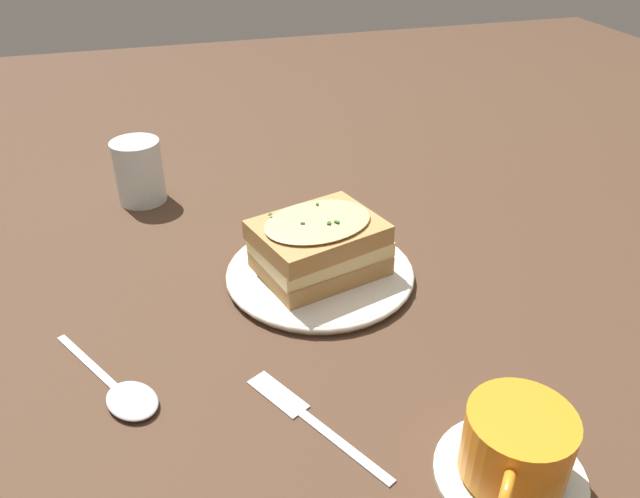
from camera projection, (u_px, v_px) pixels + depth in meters
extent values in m
plane|color=#473021|center=(328.00, 285.00, 0.74)|extent=(2.40, 2.40, 0.00)
cylinder|color=silver|center=(320.00, 274.00, 0.75)|extent=(0.21, 0.21, 0.01)
torus|color=silver|center=(320.00, 272.00, 0.75)|extent=(0.23, 0.23, 0.01)
cube|color=#B2844C|center=(320.00, 262.00, 0.74)|extent=(0.14, 0.16, 0.02)
cube|color=#EFDB93|center=(320.00, 247.00, 0.73)|extent=(0.13, 0.16, 0.02)
cube|color=#B2844C|center=(318.00, 232.00, 0.72)|extent=(0.14, 0.16, 0.02)
ellipsoid|color=#DBBC7F|center=(318.00, 221.00, 0.71)|extent=(0.12, 0.15, 0.01)
cube|color=#2D6028|center=(303.00, 223.00, 0.70)|extent=(0.00, 0.01, 0.00)
cube|color=#2D6028|center=(313.00, 204.00, 0.73)|extent=(0.01, 0.00, 0.00)
cube|color=#2D6028|center=(270.00, 214.00, 0.71)|extent=(0.01, 0.01, 0.00)
cube|color=#2D6028|center=(332.00, 223.00, 0.70)|extent=(0.01, 0.01, 0.00)
cube|color=#2D6028|center=(336.00, 221.00, 0.70)|extent=(0.01, 0.01, 0.00)
cylinder|color=silver|center=(510.00, 473.00, 0.51)|extent=(0.12, 0.12, 0.01)
cylinder|color=orange|center=(517.00, 444.00, 0.49)|extent=(0.09, 0.09, 0.06)
cylinder|color=#381E0F|center=(522.00, 424.00, 0.48)|extent=(0.07, 0.07, 0.00)
cylinder|color=silver|center=(139.00, 172.00, 0.90)|extent=(0.07, 0.07, 0.09)
cube|color=silver|center=(344.00, 446.00, 0.54)|extent=(0.10, 0.06, 0.00)
cube|color=silver|center=(278.00, 394.00, 0.59)|extent=(0.07, 0.05, 0.00)
cube|color=#333335|center=(266.00, 390.00, 0.59)|extent=(0.04, 0.02, 0.00)
cube|color=#333335|center=(271.00, 387.00, 0.59)|extent=(0.04, 0.02, 0.00)
cube|color=#333335|center=(275.00, 385.00, 0.60)|extent=(0.04, 0.02, 0.00)
cube|color=silver|center=(88.00, 361.00, 0.63)|extent=(0.10, 0.06, 0.00)
ellipsoid|color=silver|center=(132.00, 401.00, 0.58)|extent=(0.07, 0.07, 0.01)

